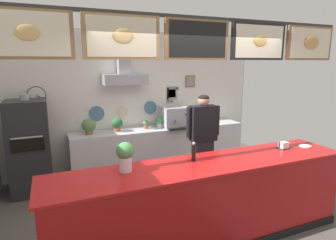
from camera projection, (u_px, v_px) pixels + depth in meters
The scene contains 15 objects.
ground_plane at pixel (189, 222), 3.94m from camera, with size 6.30×6.30×0.00m, color #514C47.
back_wall_assembly at pixel (138, 98), 5.68m from camera, with size 5.25×2.68×2.79m.
service_counter at pixel (205, 202), 3.46m from camera, with size 3.78×0.74×1.02m.
back_prep_counter at pixel (161, 149), 5.83m from camera, with size 3.57×0.56×0.89m.
pizza_oven at pixel (30, 147), 4.72m from camera, with size 0.64×0.67×1.69m.
shop_worker at pixel (203, 141), 4.74m from camera, with size 0.60×0.25×1.67m.
espresso_machine at pixel (174, 117), 5.78m from camera, with size 0.51×0.56×0.41m.
potted_thyme at pixel (146, 124), 5.64m from camera, with size 0.12×0.12×0.17m.
potted_rosemary at pixel (89, 126), 5.18m from camera, with size 0.26×0.26×0.29m.
potted_sage at pixel (117, 124), 5.39m from camera, with size 0.21×0.21×0.26m.
potted_basil at pixel (160, 121), 5.71m from camera, with size 0.18×0.18×0.23m.
pepper_grinder at pixel (194, 152), 3.40m from camera, with size 0.05×0.05×0.24m.
basil_vase at pixel (125, 156), 3.07m from camera, with size 0.19×0.19×0.33m.
condiment_plate at pixel (305, 146), 4.02m from camera, with size 0.16×0.16×0.01m.
napkin_holder at pixel (283, 145), 3.93m from camera, with size 0.14×0.13×0.11m.
Camera 1 is at (-1.66, -3.18, 2.20)m, focal length 30.22 mm.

